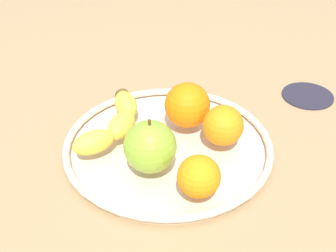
{
  "coord_description": "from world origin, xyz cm",
  "views": [
    {
      "loc": [
        -60.14,
        -1.24,
        47.89
      ],
      "look_at": [
        0.0,
        0.0,
        4.8
      ],
      "focal_mm": 50.83,
      "sensor_mm": 36.0,
      "label": 1
    }
  ],
  "objects_px": {
    "orange_center": "(187,105)",
    "orange_back_right": "(223,127)",
    "banana": "(115,122)",
    "ambient_coaster": "(308,95)",
    "apple": "(150,147)",
    "orange_back_left": "(199,177)",
    "fruit_bowl": "(168,146)"
  },
  "relations": [
    {
      "from": "orange_center",
      "to": "orange_back_right",
      "type": "height_order",
      "value": "orange_center"
    },
    {
      "from": "banana",
      "to": "ambient_coaster",
      "type": "bearing_deg",
      "value": -47.42
    },
    {
      "from": "orange_back_right",
      "to": "ambient_coaster",
      "type": "xyz_separation_m",
      "value": [
        0.17,
        -0.18,
        -0.05
      ]
    },
    {
      "from": "apple",
      "to": "banana",
      "type": "bearing_deg",
      "value": 34.74
    },
    {
      "from": "banana",
      "to": "orange_back_right",
      "type": "height_order",
      "value": "orange_back_right"
    },
    {
      "from": "apple",
      "to": "orange_center",
      "type": "height_order",
      "value": "apple"
    },
    {
      "from": "banana",
      "to": "orange_back_left",
      "type": "bearing_deg",
      "value": -117.21
    },
    {
      "from": "fruit_bowl",
      "to": "banana",
      "type": "xyz_separation_m",
      "value": [
        0.03,
        0.09,
        0.03
      ]
    },
    {
      "from": "banana",
      "to": "ambient_coaster",
      "type": "height_order",
      "value": "banana"
    },
    {
      "from": "fruit_bowl",
      "to": "banana",
      "type": "bearing_deg",
      "value": 73.06
    },
    {
      "from": "fruit_bowl",
      "to": "ambient_coaster",
      "type": "distance_m",
      "value": 0.31
    },
    {
      "from": "orange_back_right",
      "to": "ambient_coaster",
      "type": "relative_size",
      "value": 0.67
    },
    {
      "from": "orange_back_left",
      "to": "ambient_coaster",
      "type": "bearing_deg",
      "value": -37.17
    },
    {
      "from": "fruit_bowl",
      "to": "apple",
      "type": "bearing_deg",
      "value": 159.11
    },
    {
      "from": "orange_center",
      "to": "ambient_coaster",
      "type": "xyz_separation_m",
      "value": [
        0.12,
        -0.23,
        -0.05
      ]
    },
    {
      "from": "fruit_bowl",
      "to": "banana",
      "type": "height_order",
      "value": "banana"
    },
    {
      "from": "fruit_bowl",
      "to": "ambient_coaster",
      "type": "relative_size",
      "value": 3.48
    },
    {
      "from": "orange_center",
      "to": "ambient_coaster",
      "type": "bearing_deg",
      "value": -62.48
    },
    {
      "from": "orange_back_left",
      "to": "orange_center",
      "type": "bearing_deg",
      "value": 4.76
    },
    {
      "from": "banana",
      "to": "ambient_coaster",
      "type": "distance_m",
      "value": 0.38
    },
    {
      "from": "banana",
      "to": "apple",
      "type": "distance_m",
      "value": 0.11
    },
    {
      "from": "orange_back_left",
      "to": "fruit_bowl",
      "type": "bearing_deg",
      "value": 20.7
    },
    {
      "from": "apple",
      "to": "ambient_coaster",
      "type": "height_order",
      "value": "apple"
    },
    {
      "from": "orange_back_left",
      "to": "ambient_coaster",
      "type": "xyz_separation_m",
      "value": [
        0.29,
        -0.22,
        -0.05
      ]
    },
    {
      "from": "orange_back_right",
      "to": "ambient_coaster",
      "type": "height_order",
      "value": "orange_back_right"
    },
    {
      "from": "fruit_bowl",
      "to": "orange_center",
      "type": "xyz_separation_m",
      "value": [
        0.05,
        -0.03,
        0.05
      ]
    },
    {
      "from": "orange_center",
      "to": "ambient_coaster",
      "type": "distance_m",
      "value": 0.27
    },
    {
      "from": "apple",
      "to": "orange_back_left",
      "type": "relative_size",
      "value": 1.42
    },
    {
      "from": "banana",
      "to": "apple",
      "type": "relative_size",
      "value": 2.13
    },
    {
      "from": "apple",
      "to": "fruit_bowl",
      "type": "bearing_deg",
      "value": -20.89
    },
    {
      "from": "orange_center",
      "to": "fruit_bowl",
      "type": "bearing_deg",
      "value": 147.91
    },
    {
      "from": "banana",
      "to": "orange_back_right",
      "type": "distance_m",
      "value": 0.18
    }
  ]
}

